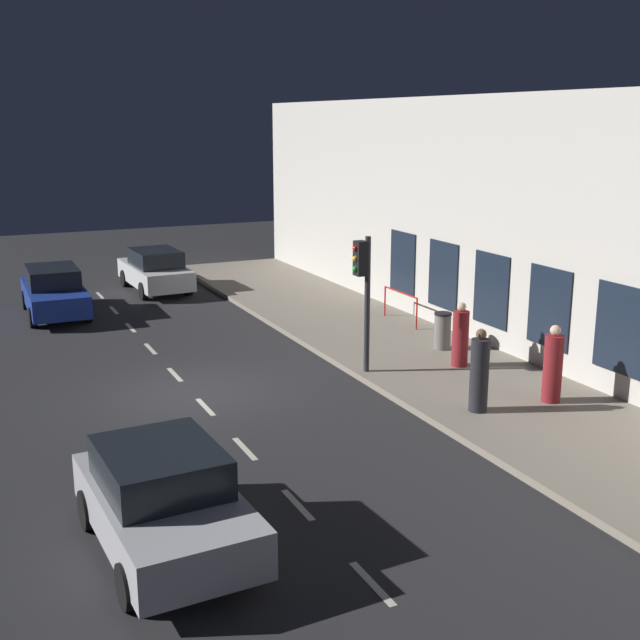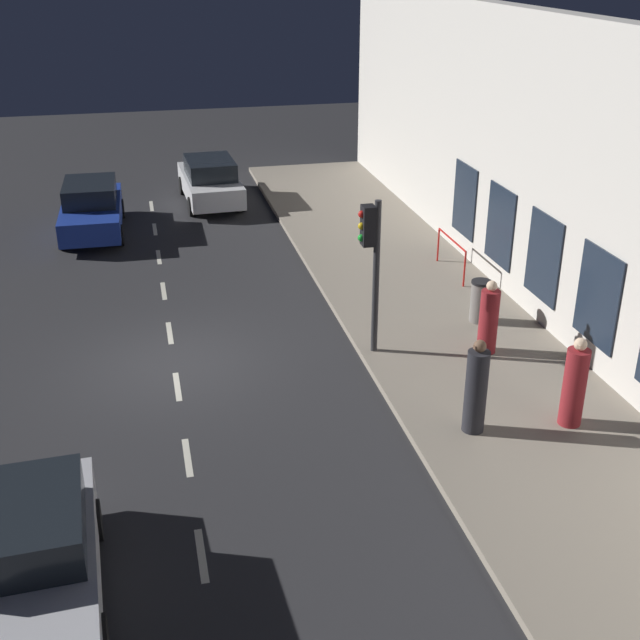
{
  "view_description": "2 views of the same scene",
  "coord_description": "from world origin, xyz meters",
  "px_view_note": "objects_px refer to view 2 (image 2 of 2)",
  "views": [
    {
      "loc": [
        -4.88,
        -17.53,
        6.28
      ],
      "look_at": [
        3.25,
        -0.11,
        1.47
      ],
      "focal_mm": 45.2,
      "sensor_mm": 36.0,
      "label": 1
    },
    {
      "loc": [
        -0.41,
        -15.83,
        8.24
      ],
      "look_at": [
        2.91,
        -1.42,
        1.4
      ],
      "focal_mm": 45.66,
      "sensor_mm": 36.0,
      "label": 2
    }
  ],
  "objects_px": {
    "parked_car_0": "(92,208)",
    "parked_car_2": "(210,181)",
    "traffic_light": "(371,250)",
    "trash_bin": "(480,301)",
    "pedestrian_1": "(574,385)",
    "parked_car_1": "(24,558)",
    "pedestrian_2": "(476,390)",
    "pedestrian_0": "(489,320)"
  },
  "relations": [
    {
      "from": "parked_car_2",
      "to": "pedestrian_1",
      "type": "bearing_deg",
      "value": -75.34
    },
    {
      "from": "pedestrian_0",
      "to": "trash_bin",
      "type": "xyz_separation_m",
      "value": [
        0.47,
        1.51,
        -0.24
      ]
    },
    {
      "from": "traffic_light",
      "to": "parked_car_2",
      "type": "xyz_separation_m",
      "value": [
        -2.12,
        12.51,
        -1.69
      ]
    },
    {
      "from": "parked_car_0",
      "to": "parked_car_2",
      "type": "distance_m",
      "value": 4.61
    },
    {
      "from": "parked_car_1",
      "to": "parked_car_0",
      "type": "bearing_deg",
      "value": -94.52
    },
    {
      "from": "parked_car_0",
      "to": "pedestrian_2",
      "type": "distance_m",
      "value": 15.32
    },
    {
      "from": "parked_car_2",
      "to": "pedestrian_2",
      "type": "relative_size",
      "value": 2.4
    },
    {
      "from": "parked_car_0",
      "to": "pedestrian_1",
      "type": "distance_m",
      "value": 16.41
    },
    {
      "from": "parked_car_1",
      "to": "pedestrian_0",
      "type": "relative_size",
      "value": 2.39
    },
    {
      "from": "parked_car_0",
      "to": "pedestrian_2",
      "type": "height_order",
      "value": "pedestrian_2"
    },
    {
      "from": "parked_car_1",
      "to": "pedestrian_2",
      "type": "bearing_deg",
      "value": -164.02
    },
    {
      "from": "parked_car_1",
      "to": "pedestrian_2",
      "type": "relative_size",
      "value": 2.17
    },
    {
      "from": "traffic_light",
      "to": "pedestrian_2",
      "type": "distance_m",
      "value": 3.93
    },
    {
      "from": "parked_car_0",
      "to": "pedestrian_1",
      "type": "xyz_separation_m",
      "value": [
        8.86,
        -13.81,
        0.16
      ]
    },
    {
      "from": "pedestrian_0",
      "to": "pedestrian_2",
      "type": "distance_m",
      "value": 3.27
    },
    {
      "from": "parked_car_1",
      "to": "trash_bin",
      "type": "relative_size",
      "value": 3.91
    },
    {
      "from": "parked_car_0",
      "to": "parked_car_1",
      "type": "distance_m",
      "value": 16.18
    },
    {
      "from": "parked_car_0",
      "to": "pedestrian_0",
      "type": "xyz_separation_m",
      "value": [
        8.55,
        -10.71,
        0.11
      ]
    },
    {
      "from": "parked_car_0",
      "to": "trash_bin",
      "type": "relative_size",
      "value": 4.37
    },
    {
      "from": "parked_car_0",
      "to": "parked_car_1",
      "type": "bearing_deg",
      "value": 89.27
    },
    {
      "from": "parked_car_1",
      "to": "trash_bin",
      "type": "bearing_deg",
      "value": -146.57
    },
    {
      "from": "traffic_light",
      "to": "pedestrian_1",
      "type": "relative_size",
      "value": 1.93
    },
    {
      "from": "pedestrian_1",
      "to": "traffic_light",
      "type": "bearing_deg",
      "value": -8.34
    },
    {
      "from": "parked_car_2",
      "to": "parked_car_1",
      "type": "bearing_deg",
      "value": -105.67
    },
    {
      "from": "pedestrian_2",
      "to": "trash_bin",
      "type": "bearing_deg",
      "value": -38.31
    },
    {
      "from": "parked_car_0",
      "to": "parked_car_2",
      "type": "bearing_deg",
      "value": -147.67
    },
    {
      "from": "traffic_light",
      "to": "pedestrian_0",
      "type": "height_order",
      "value": "traffic_light"
    },
    {
      "from": "parked_car_0",
      "to": "parked_car_2",
      "type": "relative_size",
      "value": 1.01
    },
    {
      "from": "parked_car_0",
      "to": "pedestrian_1",
      "type": "height_order",
      "value": "pedestrian_1"
    },
    {
      "from": "parked_car_2",
      "to": "pedestrian_0",
      "type": "height_order",
      "value": "pedestrian_0"
    },
    {
      "from": "pedestrian_0",
      "to": "pedestrian_2",
      "type": "xyz_separation_m",
      "value": [
        -1.52,
        -2.9,
        0.08
      ]
    },
    {
      "from": "parked_car_1",
      "to": "pedestrian_1",
      "type": "distance_m",
      "value": 9.65
    },
    {
      "from": "pedestrian_1",
      "to": "trash_bin",
      "type": "xyz_separation_m",
      "value": [
        0.15,
        4.6,
        -0.29
      ]
    },
    {
      "from": "trash_bin",
      "to": "pedestrian_0",
      "type": "bearing_deg",
      "value": -107.28
    },
    {
      "from": "traffic_light",
      "to": "trash_bin",
      "type": "relative_size",
      "value": 3.34
    },
    {
      "from": "parked_car_2",
      "to": "pedestrian_2",
      "type": "xyz_separation_m",
      "value": [
        3.09,
        -16.01,
        0.2
      ]
    },
    {
      "from": "parked_car_1",
      "to": "parked_car_2",
      "type": "height_order",
      "value": "same"
    },
    {
      "from": "parked_car_1",
      "to": "trash_bin",
      "type": "xyz_separation_m",
      "value": [
        9.51,
        6.96,
        -0.13
      ]
    },
    {
      "from": "parked_car_0",
      "to": "parked_car_1",
      "type": "xyz_separation_m",
      "value": [
        -0.49,
        -16.17,
        -0.0
      ]
    },
    {
      "from": "pedestrian_2",
      "to": "trash_bin",
      "type": "distance_m",
      "value": 4.85
    },
    {
      "from": "traffic_light",
      "to": "pedestrian_1",
      "type": "distance_m",
      "value": 4.88
    },
    {
      "from": "traffic_light",
      "to": "trash_bin",
      "type": "height_order",
      "value": "traffic_light"
    }
  ]
}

